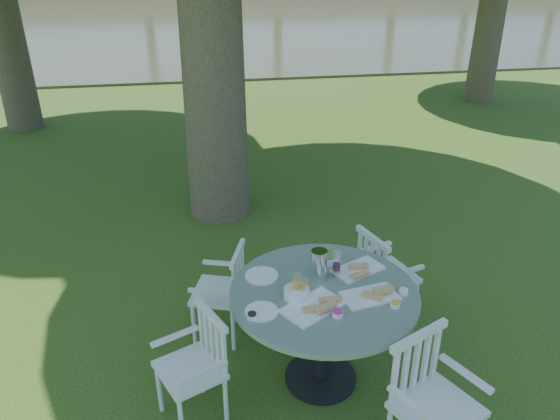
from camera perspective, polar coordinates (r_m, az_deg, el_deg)
The scene contains 8 objects.
ground at distance 5.38m, azimuth 0.35°, elevation -9.08°, with size 140.00×140.00×0.00m, color #1E390C.
table at distance 4.10m, azimuth 4.55°, elevation -10.35°, with size 1.37×1.37×0.84m.
chair_ne at distance 4.87m, azimuth 10.42°, elevation -6.26°, with size 0.54×0.56×0.90m.
chair_nw at distance 4.66m, azimuth -5.55°, elevation -7.98°, with size 0.52×0.54×0.85m.
chair_sw at distance 3.98m, azimuth -8.33°, elevation -15.11°, with size 0.55×0.56×0.86m.
chair_se at distance 3.75m, azimuth 15.07°, elevation -17.89°, with size 0.63×0.61×0.95m.
tableware at distance 4.03m, azimuth 4.23°, elevation -7.36°, with size 1.18×0.88×0.24m.
river at distance 27.50m, azimuth -8.32°, elevation 19.71°, with size 100.00×28.00×0.12m, color #363A22.
Camera 1 is at (-0.75, -4.31, 3.13)m, focal length 35.00 mm.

